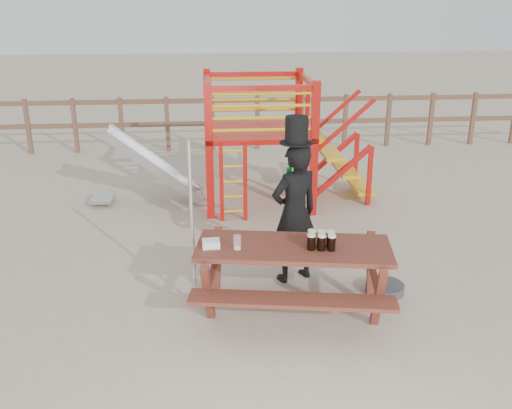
% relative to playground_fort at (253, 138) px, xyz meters
% --- Properties ---
extents(ground, '(60.00, 60.00, 0.00)m').
position_rel_playground_fort_xyz_m(ground, '(-0.12, -3.58, -1.07)').
color(ground, '#B8A88F').
rests_on(ground, ground).
extents(back_fence, '(15.09, 0.09, 1.20)m').
position_rel_playground_fort_xyz_m(back_fence, '(-0.12, 3.42, -0.34)').
color(back_fence, brown).
rests_on(back_fence, ground).
extents(playground_fort, '(4.71, 1.84, 2.10)m').
position_rel_playground_fort_xyz_m(playground_fort, '(0.00, 0.00, 0.00)').
color(playground_fort, '#B9110C').
rests_on(playground_fort, ground).
extents(picnic_table, '(2.25, 1.72, 0.79)m').
position_rel_playground_fort_xyz_m(picnic_table, '(0.13, -3.71, -0.57)').
color(picnic_table, brown).
rests_on(picnic_table, ground).
extents(man_with_hat, '(0.74, 0.63, 2.01)m').
position_rel_playground_fort_xyz_m(man_with_hat, '(0.26, -2.92, -0.17)').
color(man_with_hat, black).
rests_on(man_with_hat, ground).
extents(metal_pole, '(0.04, 0.04, 1.89)m').
position_rel_playground_fort_xyz_m(metal_pole, '(-0.93, -3.45, -0.13)').
color(metal_pole, '#B2B2B7').
rests_on(metal_pole, ground).
extents(parasol_base, '(0.45, 0.45, 0.19)m').
position_rel_playground_fort_xyz_m(parasol_base, '(1.28, -3.36, -1.02)').
color(parasol_base, '#3B3B40').
rests_on(parasol_base, ground).
extents(paper_bag, '(0.19, 0.15, 0.08)m').
position_rel_playground_fort_xyz_m(paper_bag, '(-0.74, -3.67, -0.24)').
color(paper_bag, white).
rests_on(paper_bag, picnic_table).
extents(stout_pints, '(0.30, 0.23, 0.17)m').
position_rel_playground_fort_xyz_m(stout_pints, '(0.41, -3.78, -0.19)').
color(stout_pints, black).
rests_on(stout_pints, picnic_table).
extents(empty_glasses, '(0.08, 0.08, 0.15)m').
position_rel_playground_fort_xyz_m(empty_glasses, '(-0.47, -3.73, -0.21)').
color(empty_glasses, silver).
rests_on(empty_glasses, picnic_table).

